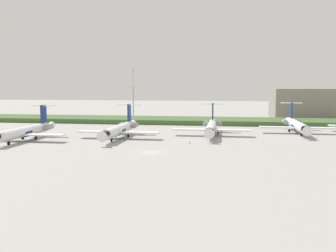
% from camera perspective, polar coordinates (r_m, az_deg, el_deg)
% --- Properties ---
extents(ground_plane, '(500.00, 500.00, 0.00)m').
position_cam_1_polar(ground_plane, '(111.96, 0.28, -1.33)').
color(ground_plane, '#9E9B96').
extents(grass_berm, '(320.00, 20.00, 1.76)m').
position_cam_1_polar(grass_berm, '(147.67, 2.34, 0.84)').
color(grass_berm, '#426033').
rests_on(grass_berm, ground).
extents(regional_jet_second, '(22.81, 31.00, 9.00)m').
position_cam_1_polar(regional_jet_second, '(106.95, -20.89, -0.72)').
color(regional_jet_second, white).
rests_on(regional_jet_second, ground).
extents(regional_jet_third, '(22.81, 31.00, 9.00)m').
position_cam_1_polar(regional_jet_third, '(105.62, -7.33, -0.44)').
color(regional_jet_third, white).
rests_on(regional_jet_third, ground).
extents(regional_jet_fourth, '(22.81, 31.00, 9.00)m').
position_cam_1_polar(regional_jet_fourth, '(110.82, 6.63, -0.12)').
color(regional_jet_fourth, white).
rests_on(regional_jet_fourth, ground).
extents(regional_jet_fifth, '(22.81, 31.00, 9.00)m').
position_cam_1_polar(regional_jet_fifth, '(122.36, 19.00, 0.17)').
color(regional_jet_fifth, white).
rests_on(regional_jet_fifth, ground).
extents(antenna_mast, '(4.40, 0.50, 21.50)m').
position_cam_1_polar(antenna_mast, '(165.57, -5.32, 4.19)').
color(antenna_mast, '#B2B2B7').
rests_on(antenna_mast, ground).
extents(safety_cone_front_marker, '(0.44, 0.44, 0.55)m').
position_cam_1_polar(safety_cone_front_marker, '(95.08, 3.34, -2.51)').
color(safety_cone_front_marker, orange).
rests_on(safety_cone_front_marker, ground).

